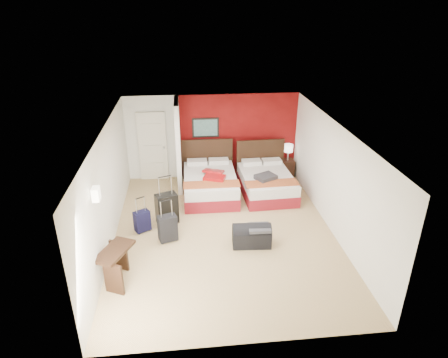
{
  "coord_description": "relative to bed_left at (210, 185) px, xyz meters",
  "views": [
    {
      "loc": [
        -0.82,
        -7.7,
        4.97
      ],
      "look_at": [
        0.08,
        0.8,
        1.0
      ],
      "focal_mm": 31.42,
      "sensor_mm": 36.0,
      "label": 1
    }
  ],
  "objects": [
    {
      "name": "jacket_draped",
      "position": [
        0.88,
        -2.53,
        0.15
      ],
      "size": [
        0.48,
        0.41,
        0.06
      ],
      "primitive_type": "cube",
      "rotation": [
        0.0,
        0.0,
        -0.03
      ],
      "color": "#3C3C41",
      "rests_on": "duffel_bag"
    },
    {
      "name": "suitcase_black",
      "position": [
        -1.13,
        -1.38,
        0.07
      ],
      "size": [
        0.57,
        0.47,
        0.74
      ],
      "primitive_type": "cube",
      "rotation": [
        0.0,
        0.0,
        0.36
      ],
      "color": "black",
      "rests_on": "ground"
    },
    {
      "name": "bed_left",
      "position": [
        0.0,
        0.0,
        0.0
      ],
      "size": [
        1.44,
        2.04,
        0.61
      ],
      "primitive_type": "cube",
      "rotation": [
        0.0,
        0.0,
        -0.01
      ],
      "color": "silver",
      "rests_on": "ground"
    },
    {
      "name": "bed_right",
      "position": [
        1.56,
        -0.06,
        -0.02
      ],
      "size": [
        1.42,
        1.98,
        0.58
      ],
      "primitive_type": "cube",
      "rotation": [
        0.0,
        0.0,
        0.04
      ],
      "color": "white",
      "rests_on": "ground"
    },
    {
      "name": "jacket_bundle",
      "position": [
        1.46,
        -0.36,
        0.33
      ],
      "size": [
        0.63,
        0.59,
        0.12
      ],
      "primitive_type": "cube",
      "rotation": [
        0.0,
        0.0,
        0.47
      ],
      "color": "#333237",
      "rests_on": "bed_right"
    },
    {
      "name": "table_lamp",
      "position": [
        2.41,
        1.01,
        0.47
      ],
      "size": [
        0.36,
        0.36,
        0.49
      ],
      "primitive_type": "cylinder",
      "rotation": [
        0.0,
        0.0,
        -0.39
      ],
      "color": "white",
      "rests_on": "nightstand"
    },
    {
      "name": "entry_door",
      "position": [
        -1.57,
        1.27,
        0.72
      ],
      "size": [
        0.82,
        0.06,
        2.05
      ],
      "primitive_type": "cube",
      "color": "silver",
      "rests_on": "ground"
    },
    {
      "name": "ground",
      "position": [
        0.18,
        -1.93,
        -0.3
      ],
      "size": [
        6.5,
        6.5,
        0.0
      ],
      "primitive_type": "plane",
      "color": "#D4B882",
      "rests_on": "ground"
    },
    {
      "name": "red_accent_panel",
      "position": [
        0.93,
        1.3,
        0.95
      ],
      "size": [
        3.5,
        0.04,
        2.5
      ],
      "primitive_type": "cube",
      "color": "maroon",
      "rests_on": "ground"
    },
    {
      "name": "suitcase_charcoal",
      "position": [
        -1.1,
        -2.13,
        -0.01
      ],
      "size": [
        0.46,
        0.36,
        0.6
      ],
      "primitive_type": "cube",
      "rotation": [
        0.0,
        0.0,
        0.31
      ],
      "color": "black",
      "rests_on": "ground"
    },
    {
      "name": "nightstand",
      "position": [
        2.41,
        1.01,
        -0.04
      ],
      "size": [
        0.38,
        0.38,
        0.54
      ],
      "primitive_type": "cube",
      "rotation": [
        0.0,
        0.0,
        0.0
      ],
      "color": "black",
      "rests_on": "ground"
    },
    {
      "name": "partition_wall",
      "position": [
        -0.82,
        0.68,
        0.95
      ],
      "size": [
        0.12,
        1.2,
        2.5
      ],
      "primitive_type": "cube",
      "color": "silver",
      "rests_on": "ground"
    },
    {
      "name": "duffel_bag",
      "position": [
        0.73,
        -2.48,
        -0.09
      ],
      "size": [
        0.86,
        0.5,
        0.42
      ],
      "primitive_type": "cube",
      "rotation": [
        0.0,
        0.0,
        -0.07
      ],
      "color": "black",
      "rests_on": "ground"
    },
    {
      "name": "red_suitcase_open",
      "position": [
        0.1,
        -0.1,
        0.35
      ],
      "size": [
        0.78,
        0.9,
        0.09
      ],
      "primitive_type": "cube",
      "rotation": [
        0.0,
        0.0,
        -0.37
      ],
      "color": "#A50E11",
      "rests_on": "bed_left"
    },
    {
      "name": "suitcase_navy",
      "position": [
        -1.7,
        -1.67,
        -0.06
      ],
      "size": [
        0.41,
        0.36,
        0.49
      ],
      "primitive_type": "cube",
      "rotation": [
        0.0,
        0.0,
        0.54
      ],
      "color": "black",
      "rests_on": "ground"
    },
    {
      "name": "room_walls",
      "position": [
        -1.22,
        -0.52,
        0.95
      ],
      "size": [
        5.02,
        6.52,
        2.5
      ],
      "color": "white",
      "rests_on": "ground"
    },
    {
      "name": "desk",
      "position": [
        -2.04,
        -3.4,
        0.05
      ],
      "size": [
        0.74,
        0.95,
        0.71
      ],
      "primitive_type": "cube",
      "rotation": [
        0.0,
        0.0,
        -0.43
      ],
      "color": "black",
      "rests_on": "ground"
    }
  ]
}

